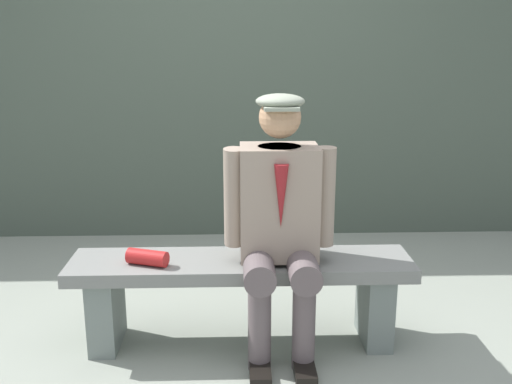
{
  "coord_description": "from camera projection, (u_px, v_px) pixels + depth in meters",
  "views": [
    {
      "loc": [
        0.02,
        2.77,
        1.53
      ],
      "look_at": [
        -0.08,
        0.0,
        0.81
      ],
      "focal_mm": 41.03,
      "sensor_mm": 36.0,
      "label": 1
    }
  ],
  "objects": [
    {
      "name": "ground_plane",
      "position": [
        242.0,
        341.0,
        3.07
      ],
      "size": [
        30.0,
        30.0,
        0.0
      ],
      "primitive_type": "plane",
      "color": "gray"
    },
    {
      "name": "bench",
      "position": [
        241.0,
        284.0,
        2.98
      ],
      "size": [
        1.73,
        0.38,
        0.46
      ],
      "color": "slate",
      "rests_on": "ground"
    },
    {
      "name": "seated_man",
      "position": [
        280.0,
        216.0,
        2.84
      ],
      "size": [
        0.55,
        0.58,
        1.29
      ],
      "color": "gray",
      "rests_on": "ground"
    },
    {
      "name": "rolled_magazine",
      "position": [
        147.0,
        257.0,
        2.86
      ],
      "size": [
        0.22,
        0.14,
        0.08
      ],
      "primitive_type": "cylinder",
      "rotation": [
        0.0,
        1.57,
        -0.35
      ],
      "color": "#B21E1E",
      "rests_on": "bench"
    },
    {
      "name": "stadium_wall",
      "position": [
        238.0,
        76.0,
        4.55
      ],
      "size": [
        12.0,
        0.24,
        2.52
      ],
      "primitive_type": "cube",
      "color": "#414D41",
      "rests_on": "ground"
    }
  ]
}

